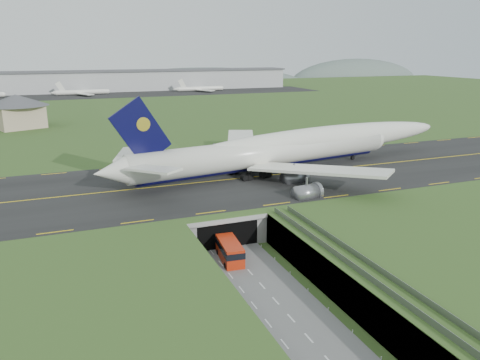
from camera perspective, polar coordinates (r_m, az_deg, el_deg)
name	(u,v)px	position (r m, az deg, el deg)	size (l,w,h in m)	color
ground	(244,266)	(82.68, 0.43, -10.43)	(900.00, 900.00, 0.00)	#325120
airfield_deck	(244,250)	(81.41, 0.44, -8.53)	(800.00, 800.00, 6.00)	gray
trench_road	(261,285)	(76.48, 2.55, -12.65)	(12.00, 75.00, 0.20)	slate
taxiway	(192,184)	(109.90, -5.92, -0.43)	(800.00, 44.00, 0.18)	black
tunnel_portal	(213,217)	(95.88, -3.26, -4.53)	(17.00, 22.30, 6.00)	gray
guideway	(365,275)	(70.21, 14.96, -11.13)	(3.00, 53.00, 7.05)	#A8A8A3
jumbo_jet	(292,148)	(121.72, 6.37, 3.92)	(104.00, 64.58, 21.63)	white
shuttle_tram	(230,251)	(83.73, -1.26, -8.63)	(4.09, 8.98, 3.52)	red
service_building	(17,108)	(207.71, -25.56, 7.90)	(32.04, 32.04, 13.33)	tan
cargo_terminal	(95,81)	(370.15, -17.28, 11.45)	(320.00, 67.00, 15.60)	#B2B2B2
distant_hills	(150,90)	(509.02, -10.95, 10.77)	(700.00, 91.00, 60.00)	slate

